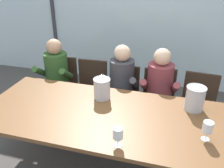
% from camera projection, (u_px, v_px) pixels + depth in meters
% --- Properties ---
extents(ground, '(14.00, 14.00, 0.00)m').
position_uv_depth(ground, '(124.00, 119.00, 3.54)').
color(ground, '#4C4742').
extents(window_glass_panel, '(7.64, 0.03, 2.60)m').
position_uv_depth(window_glass_panel, '(143.00, 14.00, 4.09)').
color(window_glass_panel, silver).
rests_on(window_glass_panel, ground).
extents(window_mullion_left, '(0.06, 0.06, 2.60)m').
position_uv_depth(window_mullion_left, '(53.00, 9.00, 4.49)').
color(window_mullion_left, '#38383D').
rests_on(window_mullion_left, ground).
extents(hillside_vineyard, '(13.64, 2.40, 1.87)m').
position_uv_depth(hillside_vineyard, '(162.00, 3.00, 7.71)').
color(hillside_vineyard, '#386633').
rests_on(hillside_vineyard, ground).
extents(dining_table, '(2.44, 1.07, 0.76)m').
position_uv_depth(dining_table, '(102.00, 119.00, 2.36)').
color(dining_table, brown).
rests_on(dining_table, ground).
extents(chair_near_curtain, '(0.49, 0.49, 0.86)m').
position_uv_depth(chair_near_curtain, '(62.00, 83.00, 3.51)').
color(chair_near_curtain, '#332319').
rests_on(chair_near_curtain, ground).
extents(chair_left_of_center, '(0.46, 0.46, 0.86)m').
position_uv_depth(chair_left_of_center, '(91.00, 86.00, 3.40)').
color(chair_left_of_center, '#332319').
rests_on(chair_left_of_center, ground).
extents(chair_center, '(0.49, 0.49, 0.86)m').
position_uv_depth(chair_center, '(122.00, 92.00, 3.25)').
color(chair_center, '#332319').
rests_on(chair_center, ground).
extents(chair_right_of_center, '(0.49, 0.49, 0.86)m').
position_uv_depth(chair_right_of_center, '(159.00, 97.00, 3.13)').
color(chair_right_of_center, '#332319').
rests_on(chair_right_of_center, ground).
extents(chair_near_window_right, '(0.48, 0.48, 0.86)m').
position_uv_depth(chair_near_window_right, '(198.00, 103.00, 3.01)').
color(chair_near_window_right, '#332319').
rests_on(chair_near_window_right, ground).
extents(person_olive_shirt, '(0.49, 0.63, 1.18)m').
position_uv_depth(person_olive_shirt, '(55.00, 76.00, 3.30)').
color(person_olive_shirt, '#2D5123').
rests_on(person_olive_shirt, ground).
extents(person_charcoal_jacket, '(0.46, 0.61, 1.18)m').
position_uv_depth(person_charcoal_jacket, '(120.00, 85.00, 3.07)').
color(person_charcoal_jacket, '#38383D').
rests_on(person_charcoal_jacket, ground).
extents(person_maroon_top, '(0.48, 0.62, 1.18)m').
position_uv_depth(person_maroon_top, '(159.00, 90.00, 2.95)').
color(person_maroon_top, brown).
rests_on(person_maroon_top, ground).
extents(ice_bucket_primary, '(0.19, 0.19, 0.23)m').
position_uv_depth(ice_bucket_primary, '(102.00, 88.00, 2.54)').
color(ice_bucket_primary, '#B7B7BC').
rests_on(ice_bucket_primary, dining_table).
extents(ice_bucket_secondary, '(0.19, 0.19, 0.25)m').
position_uv_depth(ice_bucket_secondary, '(195.00, 98.00, 2.34)').
color(ice_bucket_secondary, '#B7B7BC').
rests_on(ice_bucket_secondary, dining_table).
extents(wine_glass_by_left_taster, '(0.08, 0.08, 0.17)m').
position_uv_depth(wine_glass_by_left_taster, '(118.00, 134.00, 1.87)').
color(wine_glass_by_left_taster, silver).
rests_on(wine_glass_by_left_taster, dining_table).
extents(wine_glass_near_bucket, '(0.08, 0.08, 0.17)m').
position_uv_depth(wine_glass_near_bucket, '(208.00, 128.00, 1.93)').
color(wine_glass_near_bucket, silver).
rests_on(wine_glass_near_bucket, dining_table).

